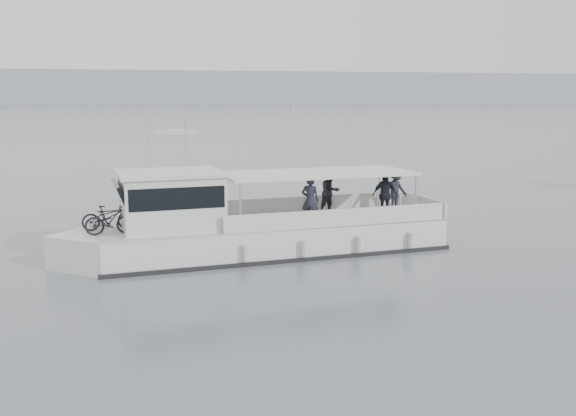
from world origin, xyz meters
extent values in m
plane|color=slate|center=(0.00, 0.00, 0.00)|extent=(1400.00, 1400.00, 0.00)
cube|color=#939EA8|center=(0.00, 560.00, 14.00)|extent=(1400.00, 90.00, 28.00)
cube|color=silver|center=(4.73, 3.58, 0.46)|extent=(12.55, 4.68, 1.33)
cube|color=silver|center=(-1.36, 2.86, 0.46)|extent=(3.30, 3.30, 1.33)
cube|color=beige|center=(4.73, 3.58, 1.12)|extent=(12.55, 4.68, 0.06)
cube|color=black|center=(4.73, 3.58, 0.05)|extent=(12.76, 4.83, 0.18)
cube|color=silver|center=(6.37, 5.36, 1.43)|extent=(8.12, 1.06, 0.61)
cube|color=silver|center=(6.74, 2.24, 1.43)|extent=(8.12, 1.06, 0.61)
cube|color=silver|center=(10.76, 4.29, 1.43)|extent=(0.48, 3.26, 0.61)
cube|color=silver|center=(1.08, 3.15, 2.04)|extent=(3.57, 3.12, 1.84)
cube|color=black|center=(-0.49, 2.97, 2.19)|extent=(0.87, 2.60, 1.18)
cube|color=black|center=(1.08, 3.15, 2.35)|extent=(3.37, 3.14, 0.71)
cube|color=silver|center=(1.08, 3.15, 3.01)|extent=(3.79, 3.35, 0.10)
cube|color=silver|center=(6.35, 3.77, 2.81)|extent=(7.25, 3.85, 0.08)
cylinder|color=silver|center=(3.27, 1.97, 1.96)|extent=(0.07, 0.07, 1.68)
cylinder|color=silver|center=(2.94, 4.81, 1.96)|extent=(0.07, 0.07, 1.68)
cylinder|color=silver|center=(9.76, 2.74, 1.96)|extent=(0.07, 0.07, 1.68)
cylinder|color=silver|center=(9.42, 5.58, 1.96)|extent=(0.07, 0.07, 1.68)
cylinder|color=silver|center=(0.36, 3.99, 4.34)|extent=(0.03, 0.03, 2.65)
cylinder|color=silver|center=(1.57, 2.49, 4.13)|extent=(0.03, 0.03, 2.25)
cylinder|color=silver|center=(3.42, 1.62, 0.51)|extent=(0.27, 0.27, 0.51)
cylinder|color=silver|center=(5.44, 1.86, 0.51)|extent=(0.27, 0.27, 0.51)
cylinder|color=silver|center=(7.47, 2.10, 0.51)|extent=(0.27, 0.27, 0.51)
cylinder|color=silver|center=(9.50, 2.34, 0.51)|extent=(0.27, 0.27, 0.51)
imported|color=black|center=(-1.00, 3.32, 1.58)|extent=(1.81, 0.81, 0.92)
imported|color=black|center=(-0.90, 2.51, 1.61)|extent=(1.66, 0.64, 0.97)
imported|color=#242730|center=(5.85, 2.79, 1.98)|extent=(0.74, 0.65, 1.71)
imported|color=#242730|center=(7.08, 4.58, 1.98)|extent=(0.99, 0.87, 1.71)
imported|color=#242730|center=(8.85, 3.45, 1.98)|extent=(1.05, 0.55, 1.71)
imported|color=#242730|center=(9.75, 4.59, 1.98)|extent=(1.27, 1.04, 1.71)
cube|color=silver|center=(4.59, 81.79, 0.30)|extent=(6.19, 3.38, 0.75)
cube|color=silver|center=(4.59, 81.79, 0.62)|extent=(2.43, 2.14, 0.45)
cylinder|color=silver|center=(4.59, 81.79, 3.84)|extent=(0.08, 0.08, 6.49)
cube|color=silver|center=(88.96, 375.11, 0.30)|extent=(1.70, 5.21, 0.75)
cube|color=silver|center=(88.96, 375.11, 0.62)|extent=(1.47, 1.83, 0.45)
camera|label=1|loc=(0.40, -18.62, 5.49)|focal=40.00mm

